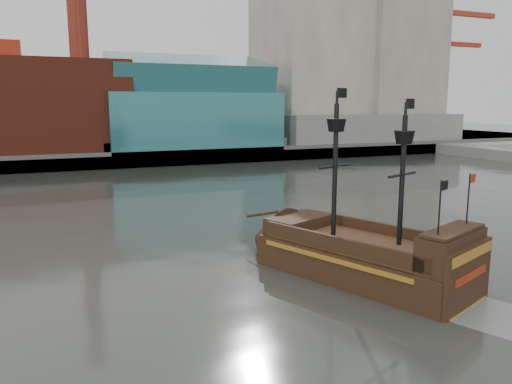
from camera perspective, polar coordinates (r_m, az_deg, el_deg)
name	(u,v)px	position (r m, az deg, el deg)	size (l,w,h in m)	color
ground	(386,317)	(25.50, 14.66, -13.61)	(400.00, 400.00, 0.00)	#2B2D28
promenade_far	(118,147)	(111.65, -15.50, 4.99)	(220.00, 60.00, 2.00)	slate
seawall	(143,159)	(82.59, -12.74, 3.67)	(220.00, 1.00, 2.60)	#4C4C49
skyline	(145,30)	(105.76, -12.62, 17.65)	(149.00, 45.00, 62.00)	brown
crane_a	(441,68)	(137.25, 20.39, 13.18)	(22.50, 4.00, 32.25)	slate
crane_b	(441,84)	(150.91, 20.37, 11.49)	(19.10, 4.00, 26.25)	slate
pirate_ship	(366,261)	(29.96, 12.45, -7.73)	(10.09, 16.38, 11.79)	black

